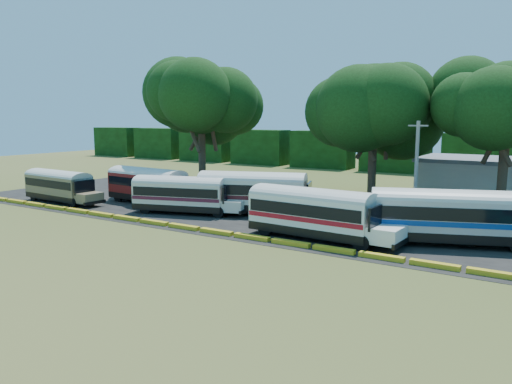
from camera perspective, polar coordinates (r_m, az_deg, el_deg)
The scene contains 14 objects.
ground at distance 35.81m, azimuth -7.44°, elevation -4.79°, with size 160.00×160.00×0.00m, color #364E1A.
asphalt_strip at distance 44.99m, azimuth 3.36°, elevation -1.97°, with size 64.00×24.00×0.02m, color black.
curb at distance 36.53m, azimuth -6.44°, elevation -4.26°, with size 53.70×0.45×0.30m.
treeline_backdrop at distance 78.19m, azimuth 15.63°, elevation 4.42°, with size 130.00×4.00×6.00m.
bus_beige at distance 51.84m, azimuth -21.52°, elevation 0.84°, with size 9.64×2.88×3.13m.
bus_red at distance 48.64m, azimuth -12.14°, elevation 0.99°, with size 10.62×3.35×3.44m.
bus_cream_west at distance 43.14m, azimuth -8.37°, elevation -0.06°, with size 10.09×5.12×3.23m.
bus_cream_east at distance 42.25m, azimuth -0.08°, elevation 0.18°, with size 11.36×6.26×3.65m.
bus_white_red at distance 33.90m, azimuth 6.73°, elevation -2.12°, with size 10.75×3.14×3.50m.
bus_white_blue at distance 34.45m, azimuth 20.95°, elevation -2.33°, with size 11.30×6.35×3.63m.
tree_west at distance 55.64m, azimuth -6.28°, elevation 10.38°, with size 10.13×10.13×13.79m.
tree_center at distance 50.01m, azimuth 13.35°, elevation 9.47°, with size 11.03×11.03×13.29m.
tree_east at distance 47.62m, azimuth 26.82°, elevation 9.00°, with size 9.56×9.56×12.89m.
utility_pole at distance 43.20m, azimuth 17.85°, elevation 2.64°, with size 1.60×0.30×7.93m.
Camera 1 is at (22.34, -26.75, 8.23)m, focal length 35.00 mm.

